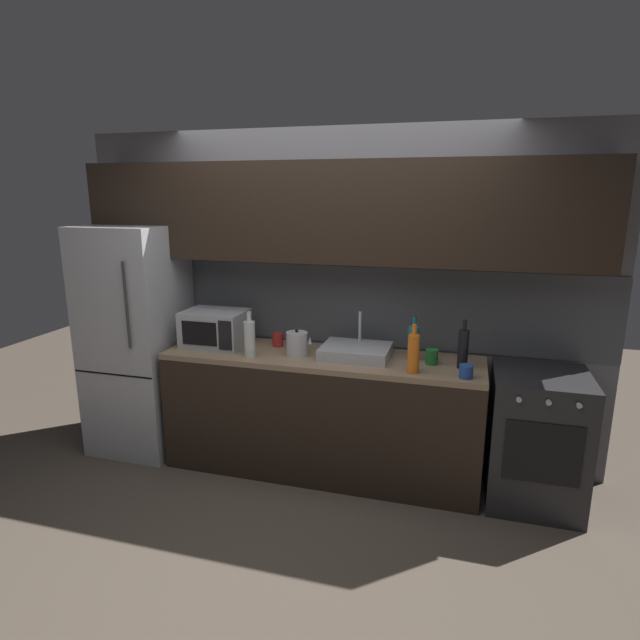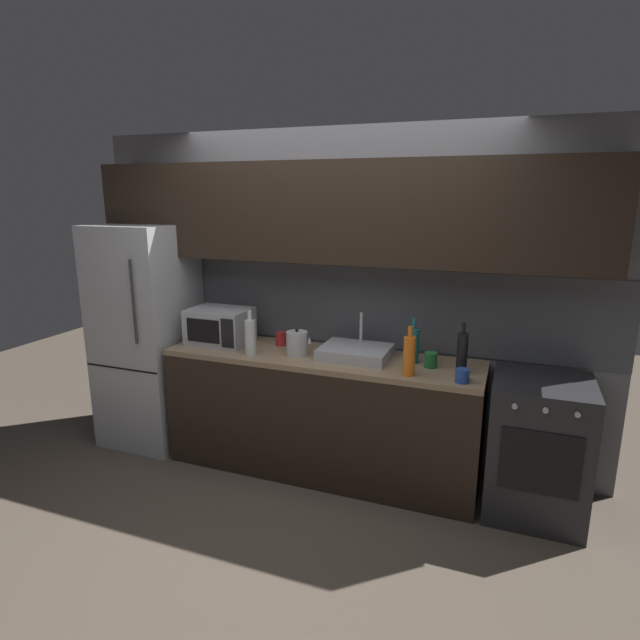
% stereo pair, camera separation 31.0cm
% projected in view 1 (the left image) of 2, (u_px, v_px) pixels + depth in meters
% --- Properties ---
extents(ground_plane, '(10.00, 10.00, 0.00)m').
position_uv_depth(ground_plane, '(280.00, 543.00, 3.11)').
color(ground_plane, '#4C4238').
extents(back_wall, '(4.03, 0.44, 2.50)m').
position_uv_depth(back_wall, '(332.00, 260.00, 3.86)').
color(back_wall, slate).
rests_on(back_wall, ground).
extents(counter_run, '(2.29, 0.60, 0.90)m').
position_uv_depth(counter_run, '(321.00, 413.00, 3.84)').
color(counter_run, black).
rests_on(counter_run, ground).
extents(refrigerator, '(0.68, 0.69, 1.80)m').
position_uv_depth(refrigerator, '(137.00, 340.00, 4.14)').
color(refrigerator, '#ADAFB5').
rests_on(refrigerator, ground).
extents(oven_range, '(0.60, 0.62, 0.90)m').
position_uv_depth(oven_range, '(536.00, 438.00, 3.45)').
color(oven_range, '#232326').
rests_on(oven_range, ground).
extents(microwave, '(0.46, 0.35, 0.27)m').
position_uv_depth(microwave, '(215.00, 328.00, 3.94)').
color(microwave, '#A8AAAF').
rests_on(microwave, counter_run).
extents(sink_basin, '(0.48, 0.38, 0.30)m').
position_uv_depth(sink_basin, '(356.00, 351.00, 3.69)').
color(sink_basin, '#ADAFB5').
rests_on(sink_basin, counter_run).
extents(kettle, '(0.19, 0.15, 0.20)m').
position_uv_depth(kettle, '(297.00, 344.00, 3.71)').
color(kettle, '#B7BABF').
rests_on(kettle, counter_run).
extents(wine_bottle_clear, '(0.08, 0.08, 0.33)m').
position_uv_depth(wine_bottle_clear, '(250.00, 338.00, 3.68)').
color(wine_bottle_clear, silver).
rests_on(wine_bottle_clear, counter_run).
extents(wine_bottle_dark, '(0.07, 0.07, 0.33)m').
position_uv_depth(wine_bottle_dark, '(463.00, 348.00, 3.43)').
color(wine_bottle_dark, black).
rests_on(wine_bottle_dark, counter_run).
extents(wine_bottle_orange, '(0.08, 0.08, 0.32)m').
position_uv_depth(wine_bottle_orange, '(413.00, 353.00, 3.34)').
color(wine_bottle_orange, orange).
rests_on(wine_bottle_orange, counter_run).
extents(wine_bottle_teal, '(0.08, 0.08, 0.31)m').
position_uv_depth(wine_bottle_teal, '(414.00, 343.00, 3.59)').
color(wine_bottle_teal, '#19666B').
rests_on(wine_bottle_teal, counter_run).
extents(mug_green, '(0.09, 0.09, 0.10)m').
position_uv_depth(mug_green, '(432.00, 357.00, 3.53)').
color(mug_green, '#1E6B2D').
rests_on(mug_green, counter_run).
extents(mug_red, '(0.08, 0.08, 0.10)m').
position_uv_depth(mug_red, '(278.00, 340.00, 3.94)').
color(mug_red, '#A82323').
rests_on(mug_red, counter_run).
extents(mug_blue, '(0.09, 0.09, 0.09)m').
position_uv_depth(mug_blue, '(466.00, 371.00, 3.26)').
color(mug_blue, '#234299').
rests_on(mug_blue, counter_run).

